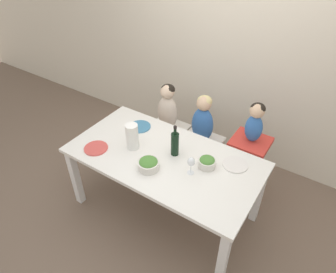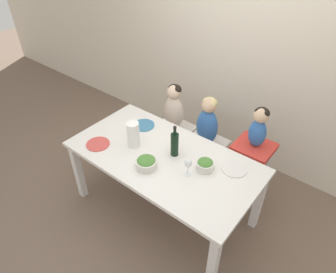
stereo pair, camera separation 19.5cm
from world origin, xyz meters
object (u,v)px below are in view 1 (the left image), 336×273
salad_bowl_small (207,162)px  dinner_plate_back_right (235,165)px  person_child_center (203,119)px  chair_right_highchair (249,152)px  person_child_left (168,107)px  person_baby_right (255,120)px  paper_towel_roll (132,136)px  dinner_plate_front_left (96,148)px  wine_bottle (175,143)px  salad_bowl_large (148,164)px  dinner_plate_back_left (140,127)px  chair_far_left (168,132)px  wine_glass_near (191,162)px  chair_far_center (201,145)px

salad_bowl_small → dinner_plate_back_right: salad_bowl_small is taller
person_child_center → chair_right_highchair: bearing=-0.1°
person_child_left → person_baby_right: person_baby_right is taller
salad_bowl_small → dinner_plate_back_right: (0.20, 0.15, -0.04)m
person_child_left → paper_towel_roll: size_ratio=2.21×
person_child_left → dinner_plate_front_left: bearing=-99.3°
salad_bowl_small → dinner_plate_back_right: bearing=37.2°
chair_right_highchair → wine_bottle: (-0.50, -0.63, 0.31)m
person_baby_right → dinner_plate_front_left: bearing=-139.8°
person_child_center → salad_bowl_small: 0.72m
person_child_left → dinner_plate_front_left: size_ratio=2.52×
salad_bowl_large → dinner_plate_back_left: 0.63m
person_child_left → person_baby_right: bearing=0.0°
chair_far_left → person_child_center: 0.58m
paper_towel_roll → dinner_plate_back_right: paper_towel_roll is taller
dinner_plate_back_left → wine_glass_near: bearing=-21.0°
person_child_center → dinner_plate_front_left: size_ratio=2.52×
chair_far_center → salad_bowl_small: 0.82m
wine_bottle → salad_bowl_large: size_ratio=1.64×
dinner_plate_back_left → person_child_center: bearing=44.4°
wine_glass_near → dinner_plate_back_left: 0.84m
person_baby_right → chair_far_center: bearing=-179.8°
person_baby_right → wine_bottle: person_baby_right is taller
dinner_plate_front_left → dinner_plate_back_left: 0.52m
chair_right_highchair → salad_bowl_small: size_ratio=4.51×
salad_bowl_large → chair_far_left: bearing=114.1°
wine_bottle → wine_glass_near: wine_bottle is taller
salad_bowl_large → dinner_plate_back_right: (0.61, 0.45, -0.04)m
salad_bowl_small → chair_right_highchair: bearing=74.1°
chair_far_left → chair_right_highchair: size_ratio=0.67×
person_child_left → salad_bowl_small: 1.03m
wine_bottle → dinner_plate_front_left: wine_bottle is taller
chair_far_center → person_child_left: (-0.45, 0.00, 0.36)m
chair_right_highchair → person_baby_right: (0.00, 0.00, 0.39)m
chair_right_highchair → wine_glass_near: (-0.25, -0.77, 0.31)m
person_baby_right → chair_far_left: bearing=-179.9°
person_child_left → wine_bottle: wine_bottle is taller
dinner_plate_front_left → salad_bowl_large: bearing=5.9°
paper_towel_roll → chair_right_highchair: bearing=41.1°
chair_far_center → chair_right_highchair: bearing=-0.0°
chair_far_left → paper_towel_roll: 0.91m
chair_right_highchair → person_baby_right: bearing=90.0°
person_child_left → wine_bottle: 0.81m
wine_glass_near → dinner_plate_front_left: 0.94m
wine_bottle → chair_right_highchair: bearing=51.7°
person_child_left → wine_glass_near: person_child_left is taller
chair_far_center → chair_right_highchair: (0.55, -0.00, 0.16)m
person_child_center → person_baby_right: 0.58m
dinner_plate_back_left → salad_bowl_large: bearing=-45.4°
dinner_plate_front_left → chair_right_highchair: bearing=40.2°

